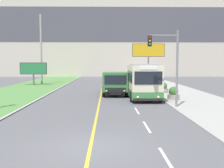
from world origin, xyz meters
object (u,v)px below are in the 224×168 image
Objects in this scene: billboard_large at (148,52)px; dump_truck at (115,83)px; city_bus at (144,82)px; planter_round_third at (154,84)px; traffic_light_mast at (168,58)px; utility_pole_far at (41,49)px; planter_round_second at (163,88)px; planter_round_near at (173,94)px; billboard_small at (33,69)px.

dump_truck is at bearing -108.30° from billboard_large.
planter_round_third is at bearing 74.70° from city_bus.
dump_truck is 8.54m from traffic_light_mast.
dump_truck is 18.19m from utility_pole_far.
traffic_light_mast is 0.86× the size of billboard_large.
utility_pole_far is 1.86× the size of traffic_light_mast.
utility_pole_far is at bearing 142.97° from planter_round_second.
planter_round_near is (1.38, 3.77, -3.08)m from traffic_light_mast.
traffic_light_mast is at bearing -55.37° from utility_pole_far.
utility_pole_far reaches higher than dump_truck.
utility_pole_far is 2.69× the size of billboard_small.
billboard_large is 18.44m from planter_round_second.
planter_round_second is 0.92× the size of planter_round_third.
traffic_light_mast reaches higher than city_bus.
billboard_small reaches higher than planter_round_third.
billboard_large reaches higher than traffic_light_mast.
traffic_light_mast is at bearing -95.75° from billboard_large.
dump_truck is 5.58× the size of planter_round_second.
billboard_small is 23.25m from planter_round_near.
planter_round_second reaches higher than planter_round_near.
billboard_large is 1.68× the size of billboard_small.
utility_pole_far is at bearing -162.26° from billboard_large.
city_bus is 2.85m from planter_round_near.
planter_round_third is (-0.09, 5.20, 0.04)m from planter_round_second.
planter_round_near is (16.87, -15.90, -1.80)m from billboard_small.
utility_pole_far reaches higher than planter_round_third.
planter_round_near is at bearing -10.61° from city_bus.
billboard_small reaches higher than planter_round_second.
planter_round_second is (0.20, 5.20, 0.00)m from planter_round_near.
city_bus is 1.40× the size of billboard_small.
utility_pole_far is 8.48× the size of planter_round_third.
billboard_large is (17.36, 5.55, -0.15)m from utility_pole_far.
billboard_large is at bearing 80.12° from city_bus.
city_bus is 4.41× the size of planter_round_third.
planter_round_third reaches higher than planter_round_near.
traffic_light_mast reaches higher than dump_truck.
city_bus is 0.97× the size of traffic_light_mast.
traffic_light_mast is 1.45× the size of billboard_small.
city_bus is 4.85× the size of planter_round_near.
traffic_light_mast is at bearing -73.95° from city_bus.
traffic_light_mast is at bearing -99.99° from planter_round_second.
billboard_large is (6.45, 19.51, 3.99)m from dump_truck.
city_bus is at bearing 106.05° from traffic_light_mast.
city_bus is 23.15m from billboard_large.
dump_truck is 5.11× the size of planter_round_third.
traffic_light_mast is 4.99× the size of planter_round_second.
billboard_small is at bearing 162.08° from planter_round_third.
planter_round_second is (17.07, -10.69, -1.80)m from billboard_small.
planter_round_third is at bearing -95.47° from billboard_large.
billboard_small is at bearing -117.80° from utility_pole_far.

